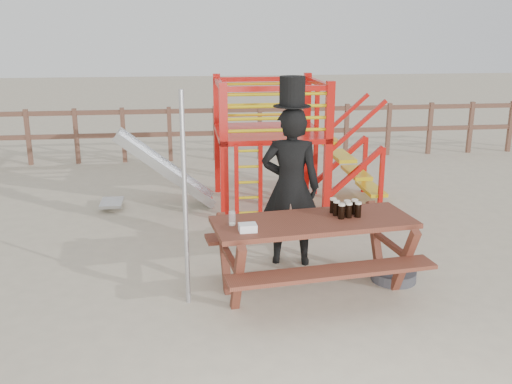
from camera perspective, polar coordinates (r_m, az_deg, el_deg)
name	(u,v)px	position (r m, az deg, el deg)	size (l,w,h in m)	color
ground	(299,300)	(6.35, 4.30, -10.72)	(60.00, 60.00, 0.00)	#BBAD91
back_fence	(238,127)	(12.77, -1.86, 6.55)	(15.09, 0.09, 1.20)	brown
playground_fort	(265,141)	(9.39, 0.86, 5.14)	(4.71, 1.84, 2.10)	red
picnic_table	(313,247)	(6.35, 5.72, -5.46)	(2.35, 1.76, 0.85)	maroon
man_with_hat	(291,183)	(6.96, 3.49, 0.92)	(0.80, 0.62, 2.32)	black
metal_pole	(185,202)	(5.90, -7.11, -0.95)	(0.05, 0.05, 2.28)	#B2B2B7
parasol_base	(394,275)	(6.96, 13.59, -8.09)	(0.52, 0.52, 0.22)	#35353A
paper_bag	(248,228)	(5.86, -0.83, -3.59)	(0.18, 0.14, 0.08)	white
stout_pints	(346,208)	(6.40, 8.95, -1.62)	(0.31, 0.29, 0.17)	black
empty_glasses	(232,219)	(6.03, -2.40, -2.71)	(0.07, 0.07, 0.15)	silver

